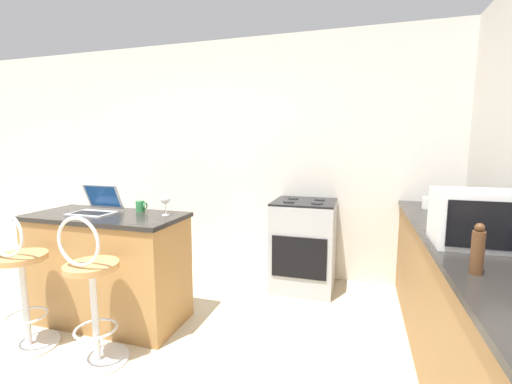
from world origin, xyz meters
The scene contains 14 objects.
wall_back centered at (0.00, 2.31, 1.30)m, with size 12.00×0.06×2.60m.
breakfast_bar centered at (-0.51, 0.85, 0.45)m, with size 1.27×0.58×0.90m.
counter_right centered at (2.13, 0.89, 0.45)m, with size 0.60×2.81×0.90m.
bar_stool_near centered at (-0.81, 0.33, 0.48)m, with size 0.40×0.40×1.02m.
bar_stool_far centered at (-0.20, 0.33, 0.48)m, with size 0.40×0.40×1.02m.
laptop centered at (-0.62, 0.89, 0.96)m, with size 0.34×0.30×0.23m.
microwave centered at (2.11, 0.73, 1.05)m, with size 0.52×0.35×0.31m.
toaster centered at (2.13, 1.40, 0.98)m, with size 0.20×0.32×0.17m.
stove_range centered at (0.93, 1.97, 0.45)m, with size 0.61×0.58×0.91m.
storage_jar centered at (1.96, 1.11, 0.99)m, with size 0.11×0.11×0.18m.
mug_white centered at (2.02, 1.87, 0.95)m, with size 0.09×0.07×0.10m.
wine_glass_short centered at (-0.02, 0.95, 1.02)m, with size 0.08×0.08×0.17m.
mug_green centered at (-0.30, 1.03, 0.95)m, with size 0.09×0.07×0.09m.
pepper_mill centered at (1.95, 0.25, 1.01)m, with size 0.05×0.05×0.23m.
Camera 1 is at (1.45, -1.39, 1.46)m, focal length 24.00 mm.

